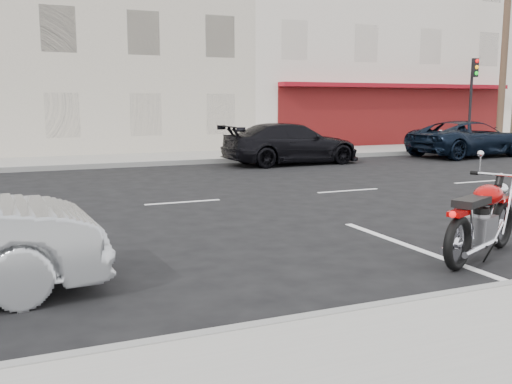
{
  "coord_description": "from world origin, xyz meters",
  "views": [
    {
      "loc": [
        -5.15,
        -11.32,
        2.05
      ],
      "look_at": [
        -2.05,
        -4.01,
        0.8
      ],
      "focal_mm": 40.0,
      "sensor_mm": 36.0,
      "label": 1
    }
  ],
  "objects_px": {
    "utility_pole": "(505,42)",
    "motorcycle": "(503,213)",
    "suv_far": "(469,139)",
    "fire_hydrant": "(440,138)",
    "car_far": "(291,144)",
    "traffic_light": "(472,91)"
  },
  "relations": [
    {
      "from": "traffic_light",
      "to": "car_far",
      "type": "bearing_deg",
      "value": -166.08
    },
    {
      "from": "fire_hydrant",
      "to": "utility_pole",
      "type": "bearing_deg",
      "value": 1.64
    },
    {
      "from": "utility_pole",
      "to": "suv_far",
      "type": "relative_size",
      "value": 1.83
    },
    {
      "from": "motorcycle",
      "to": "car_far",
      "type": "distance_m",
      "value": 11.46
    },
    {
      "from": "car_far",
      "to": "fire_hydrant",
      "type": "bearing_deg",
      "value": -74.86
    },
    {
      "from": "suv_far",
      "to": "car_far",
      "type": "relative_size",
      "value": 1.04
    },
    {
      "from": "utility_pole",
      "to": "motorcycle",
      "type": "height_order",
      "value": "utility_pole"
    },
    {
      "from": "utility_pole",
      "to": "car_far",
      "type": "bearing_deg",
      "value": -167.11
    },
    {
      "from": "utility_pole",
      "to": "motorcycle",
      "type": "distance_m",
      "value": 20.48
    },
    {
      "from": "suv_far",
      "to": "car_far",
      "type": "xyz_separation_m",
      "value": [
        -7.48,
        0.22,
        0.0
      ]
    },
    {
      "from": "utility_pole",
      "to": "car_far",
      "type": "height_order",
      "value": "utility_pole"
    },
    {
      "from": "fire_hydrant",
      "to": "suv_far",
      "type": "relative_size",
      "value": 0.15
    },
    {
      "from": "motorcycle",
      "to": "car_far",
      "type": "xyz_separation_m",
      "value": [
        2.25,
        11.23,
        0.19
      ]
    },
    {
      "from": "traffic_light",
      "to": "fire_hydrant",
      "type": "xyz_separation_m",
      "value": [
        -1.5,
        0.17,
        -2.03
      ]
    },
    {
      "from": "suv_far",
      "to": "fire_hydrant",
      "type": "bearing_deg",
      "value": -26.33
    },
    {
      "from": "suv_far",
      "to": "car_far",
      "type": "bearing_deg",
      "value": 82.98
    },
    {
      "from": "car_far",
      "to": "suv_far",
      "type": "bearing_deg",
      "value": -93.8
    },
    {
      "from": "utility_pole",
      "to": "suv_far",
      "type": "xyz_separation_m",
      "value": [
        -4.61,
        -2.99,
        -4.06
      ]
    },
    {
      "from": "utility_pole",
      "to": "car_far",
      "type": "relative_size",
      "value": 1.9
    },
    {
      "from": "motorcycle",
      "to": "utility_pole",
      "type": "bearing_deg",
      "value": 19.78
    },
    {
      "from": "car_far",
      "to": "traffic_light",
      "type": "bearing_deg",
      "value": -78.2
    },
    {
      "from": "traffic_light",
      "to": "car_far",
      "type": "relative_size",
      "value": 0.8
    }
  ]
}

